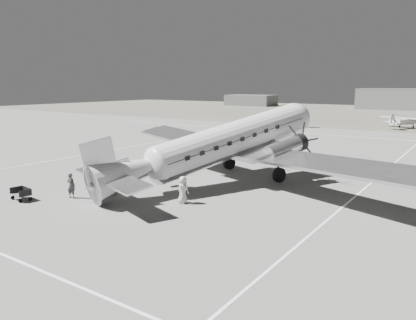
% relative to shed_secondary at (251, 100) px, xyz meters
% --- Properties ---
extents(ground, '(260.00, 260.00, 0.00)m').
position_rel_shed_secondary_xyz_m(ground, '(55.00, -115.00, -2.00)').
color(ground, slate).
rests_on(ground, ground).
extents(taxi_line_right, '(0.15, 80.00, 0.01)m').
position_rel_shed_secondary_xyz_m(taxi_line_right, '(67.00, -115.00, -1.99)').
color(taxi_line_right, white).
rests_on(taxi_line_right, ground).
extents(taxi_line_left, '(0.15, 60.00, 0.01)m').
position_rel_shed_secondary_xyz_m(taxi_line_left, '(37.00, -105.00, -1.99)').
color(taxi_line_left, white).
rests_on(taxi_line_left, ground).
extents(taxi_line_horizon, '(90.00, 0.15, 0.01)m').
position_rel_shed_secondary_xyz_m(taxi_line_horizon, '(55.00, -75.00, -1.99)').
color(taxi_line_horizon, white).
rests_on(taxi_line_horizon, ground).
extents(grass_infield, '(260.00, 90.00, 0.01)m').
position_rel_shed_secondary_xyz_m(grass_infield, '(55.00, -20.00, -2.00)').
color(grass_infield, '#58554A').
rests_on(grass_infield, ground).
extents(shed_secondary, '(18.00, 10.00, 4.00)m').
position_rel_shed_secondary_xyz_m(shed_secondary, '(0.00, 0.00, 0.00)').
color(shed_secondary, '#525252').
rests_on(shed_secondary, ground).
extents(dc3_airliner, '(37.42, 31.46, 6.07)m').
position_rel_shed_secondary_xyz_m(dc3_airliner, '(57.05, -111.44, 1.04)').
color(dc3_airliner, silver).
rests_on(dc3_airliner, ground).
extents(light_plane_left, '(11.73, 10.39, 2.07)m').
position_rel_shed_secondary_xyz_m(light_plane_left, '(43.32, -67.44, -0.96)').
color(light_plane_left, silver).
rests_on(light_plane_left, ground).
extents(light_plane_right, '(13.17, 12.18, 2.19)m').
position_rel_shed_secondary_xyz_m(light_plane_right, '(62.49, -57.72, -0.90)').
color(light_plane_right, silver).
rests_on(light_plane_right, ground).
extents(baggage_cart_near, '(1.77, 1.50, 0.85)m').
position_rel_shed_secondary_xyz_m(baggage_cart_near, '(51.81, -117.72, -1.57)').
color(baggage_cart_near, '#525252').
rests_on(baggage_cart_near, ground).
extents(baggage_cart_far, '(1.61, 1.23, 0.85)m').
position_rel_shed_secondary_xyz_m(baggage_cart_far, '(48.24, -123.29, -1.58)').
color(baggage_cart_far, '#525252').
rests_on(baggage_cart_far, ground).
extents(ground_crew, '(0.73, 0.56, 1.77)m').
position_rel_shed_secondary_xyz_m(ground_crew, '(50.66, -120.99, -1.11)').
color(ground_crew, '#2C2C2C').
rests_on(ground_crew, ground).
extents(ramp_agent, '(0.67, 0.84, 1.63)m').
position_rel_shed_secondary_xyz_m(ramp_agent, '(52.03, -117.10, -1.18)').
color(ramp_agent, silver).
rests_on(ramp_agent, ground).
extents(passenger, '(0.64, 0.93, 1.83)m').
position_rel_shed_secondary_xyz_m(passenger, '(57.89, -117.64, -1.08)').
color(passenger, silver).
rests_on(passenger, ground).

